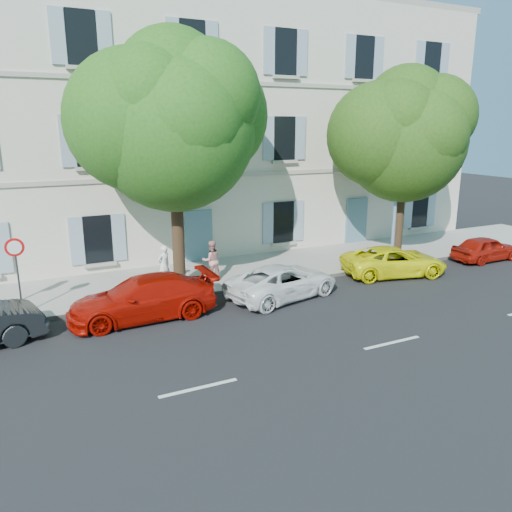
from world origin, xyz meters
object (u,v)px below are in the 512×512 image
road_sign (16,260)px  street_lamp (400,170)px  car_yellow_supercar (394,261)px  pedestrian_a (164,265)px  tree_left (174,130)px  tree_right (404,142)px  pedestrian_b (212,260)px  car_red_hatchback (486,248)px  car_red_coupe (143,298)px  car_white_coupe (283,281)px

road_sign → street_lamp: street_lamp is taller
car_yellow_supercar → pedestrian_a: size_ratio=2.80×
tree_left → street_lamp: 10.08m
tree_right → street_lamp: tree_right is taller
car_yellow_supercar → tree_left: (-8.77, 2.12, 5.41)m
car_yellow_supercar → tree_right: 5.46m
tree_right → street_lamp: size_ratio=1.14×
tree_right → car_yellow_supercar: bearing=-133.4°
road_sign → car_yellow_supercar: bearing=-5.8°
pedestrian_b → pedestrian_a: bearing=-0.2°
tree_right → pedestrian_b: (-9.06, 0.55, -4.53)m
tree_left → pedestrian_a: (-0.50, 0.37, -5.08)m
car_red_hatchback → tree_left: size_ratio=0.38×
car_red_hatchback → car_yellow_supercar: bearing=89.7°
street_lamp → pedestrian_a: bearing=173.5°
tree_left → car_red_hatchback: bearing=-8.5°
car_red_coupe → pedestrian_b: 4.29m
car_red_coupe → tree_left: 6.15m
tree_right → pedestrian_a: bearing=176.4°
car_white_coupe → tree_left: tree_left is taller
car_red_hatchback → pedestrian_a: size_ratio=2.18×
car_red_coupe → car_yellow_supercar: (10.76, 0.24, -0.09)m
car_red_coupe → car_red_hatchback: size_ratio=1.40×
road_sign → pedestrian_b: bearing=7.2°
car_red_coupe → car_red_hatchback: car_red_coupe is taller
pedestrian_a → pedestrian_b: 1.92m
street_lamp → pedestrian_a: 10.98m
car_yellow_supercar → tree_left: tree_left is taller
tree_left → street_lamp: bearing=-4.7°
car_white_coupe → car_yellow_supercar: bearing=-98.9°
car_red_hatchback → tree_right: tree_right is taller
car_red_coupe → tree_right: (12.47, 2.05, 4.78)m
street_lamp → pedestrian_b: 9.17m
car_red_coupe → car_red_hatchback: bearing=90.4°
car_white_coupe → car_red_hatchback: bearing=-101.1°
car_red_coupe → car_white_coupe: 5.14m
car_red_coupe → road_sign: size_ratio=1.88×
street_lamp → car_white_coupe: bearing=-165.6°
car_red_coupe → tree_left: (1.99, 2.35, 5.32)m
car_red_coupe → car_red_hatchback: (16.25, 0.22, -0.11)m
car_red_coupe → street_lamp: bearing=97.0°
road_sign → street_lamp: size_ratio=0.35×
tree_left → street_lamp: (9.89, -0.81, -1.74)m
tree_left → pedestrian_b: bearing=9.5°
tree_left → pedestrian_a: 5.12m
pedestrian_b → car_red_coupe: bearing=41.1°
car_red_coupe → car_white_coupe: size_ratio=1.09×
road_sign → pedestrian_b: road_sign is taller
tree_right → pedestrian_b: bearing=176.6°
car_red_hatchback → street_lamp: (-4.36, 1.32, 3.70)m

